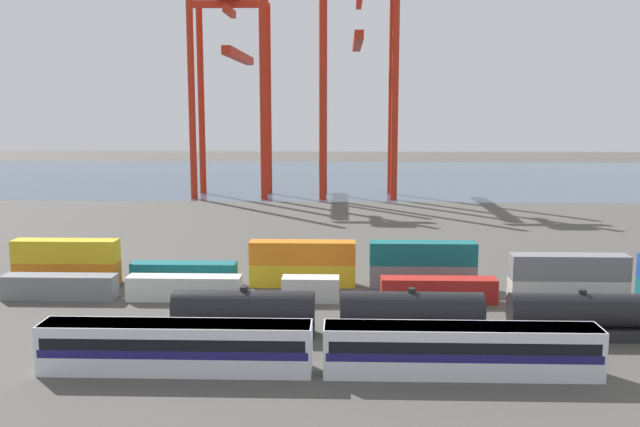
# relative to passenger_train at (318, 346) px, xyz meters

# --- Properties ---
(ground_plane) EXTENTS (420.00, 420.00, 0.00)m
(ground_plane) POSITION_rel_passenger_train_xyz_m (4.40, 59.69, -2.14)
(ground_plane) COLOR #4C4944
(harbour_water) EXTENTS (400.00, 110.00, 0.01)m
(harbour_water) POSITION_rel_passenger_train_xyz_m (4.40, 153.25, -2.14)
(harbour_water) COLOR #384C60
(harbour_water) RESTS_ON ground_plane
(passenger_train) EXTENTS (43.00, 3.14, 3.90)m
(passenger_train) POSITION_rel_passenger_train_xyz_m (0.00, 0.00, 0.00)
(passenger_train) COLOR silver
(passenger_train) RESTS_ON ground_plane
(freight_tank_row) EXTENTS (72.83, 3.00, 4.46)m
(freight_tank_row) POSITION_rel_passenger_train_xyz_m (23.07, 8.98, -0.02)
(freight_tank_row) COLOR #232326
(freight_tank_row) RESTS_ON ground_plane
(shipping_container_0) EXTENTS (12.10, 2.44, 2.60)m
(shipping_container_0) POSITION_rel_passenger_train_xyz_m (-28.43, 20.29, -0.84)
(shipping_container_0) COLOR slate
(shipping_container_0) RESTS_ON ground_plane
(shipping_container_1) EXTENTS (12.10, 2.44, 2.60)m
(shipping_container_1) POSITION_rel_passenger_train_xyz_m (-14.95, 20.29, -0.84)
(shipping_container_1) COLOR silver
(shipping_container_1) RESTS_ON ground_plane
(shipping_container_2) EXTENTS (6.04, 2.44, 2.60)m
(shipping_container_2) POSITION_rel_passenger_train_xyz_m (-1.48, 20.29, -0.84)
(shipping_container_2) COLOR silver
(shipping_container_2) RESTS_ON ground_plane
(shipping_container_3) EXTENTS (12.10, 2.44, 2.60)m
(shipping_container_3) POSITION_rel_passenger_train_xyz_m (12.00, 20.29, -0.84)
(shipping_container_3) COLOR #AD211C
(shipping_container_3) RESTS_ON ground_plane
(shipping_container_4) EXTENTS (12.10, 2.44, 2.60)m
(shipping_container_4) POSITION_rel_passenger_train_xyz_m (25.47, 20.29, -0.84)
(shipping_container_4) COLOR silver
(shipping_container_4) RESTS_ON ground_plane
(shipping_container_5) EXTENTS (12.10, 2.44, 2.60)m
(shipping_container_5) POSITION_rel_passenger_train_xyz_m (25.47, 20.29, 1.76)
(shipping_container_5) COLOR slate
(shipping_container_5) RESTS_ON shipping_container_4
(shipping_container_8) EXTENTS (12.10, 2.44, 2.60)m
(shipping_container_8) POSITION_rel_passenger_train_xyz_m (-30.17, 26.67, -0.84)
(shipping_container_8) COLOR orange
(shipping_container_8) RESTS_ON ground_plane
(shipping_container_9) EXTENTS (12.10, 2.44, 2.60)m
(shipping_container_9) POSITION_rel_passenger_train_xyz_m (-30.17, 26.67, 1.76)
(shipping_container_9) COLOR gold
(shipping_container_9) RESTS_ON shipping_container_8
(shipping_container_10) EXTENTS (12.10, 2.44, 2.60)m
(shipping_container_10) POSITION_rel_passenger_train_xyz_m (-16.44, 26.67, -0.84)
(shipping_container_10) COLOR #146066
(shipping_container_10) RESTS_ON ground_plane
(shipping_container_11) EXTENTS (12.10, 2.44, 2.60)m
(shipping_container_11) POSITION_rel_passenger_train_xyz_m (-2.71, 26.67, -0.84)
(shipping_container_11) COLOR gold
(shipping_container_11) RESTS_ON ground_plane
(shipping_container_12) EXTENTS (12.10, 2.44, 2.60)m
(shipping_container_12) POSITION_rel_passenger_train_xyz_m (-2.71, 26.67, 1.76)
(shipping_container_12) COLOR orange
(shipping_container_12) RESTS_ON shipping_container_11
(shipping_container_13) EXTENTS (12.10, 2.44, 2.60)m
(shipping_container_13) POSITION_rel_passenger_train_xyz_m (11.03, 26.67, -0.84)
(shipping_container_13) COLOR slate
(shipping_container_13) RESTS_ON ground_plane
(shipping_container_14) EXTENTS (12.10, 2.44, 2.60)m
(shipping_container_14) POSITION_rel_passenger_train_xyz_m (11.03, 26.67, 1.76)
(shipping_container_14) COLOR #146066
(shipping_container_14) RESTS_ON shipping_container_13
(gantry_crane_west) EXTENTS (17.34, 39.42, 46.92)m
(gantry_crane_west) POSITION_rel_passenger_train_xyz_m (-23.51, 110.89, 26.10)
(gantry_crane_west) COLOR red
(gantry_crane_west) RESTS_ON ground_plane
(gantry_crane_central) EXTENTS (17.35, 35.29, 48.80)m
(gantry_crane_central) POSITION_rel_passenger_train_xyz_m (5.25, 110.12, 27.40)
(gantry_crane_central) COLOR red
(gantry_crane_central) RESTS_ON ground_plane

